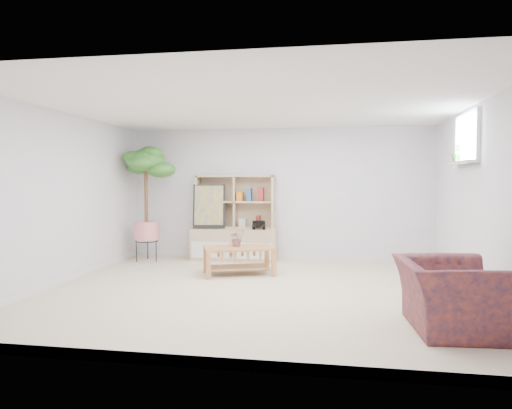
% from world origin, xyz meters
% --- Properties ---
extents(floor, '(5.50, 5.00, 0.01)m').
position_xyz_m(floor, '(0.00, 0.00, 0.00)').
color(floor, beige).
rests_on(floor, ground).
extents(ceiling, '(5.50, 5.00, 0.01)m').
position_xyz_m(ceiling, '(0.00, 0.00, 2.40)').
color(ceiling, white).
rests_on(ceiling, walls).
extents(walls, '(5.51, 5.01, 2.40)m').
position_xyz_m(walls, '(0.00, 0.00, 1.20)').
color(walls, silver).
rests_on(walls, floor).
extents(baseboard, '(5.50, 5.00, 0.10)m').
position_xyz_m(baseboard, '(0.00, 0.00, 0.05)').
color(baseboard, white).
rests_on(baseboard, floor).
extents(window, '(0.10, 0.98, 0.68)m').
position_xyz_m(window, '(2.73, 0.60, 2.00)').
color(window, silver).
rests_on(window, walls).
extents(window_sill, '(0.14, 1.00, 0.04)m').
position_xyz_m(window_sill, '(2.67, 0.60, 1.68)').
color(window_sill, white).
rests_on(window_sill, walls).
extents(storage_unit, '(1.54, 0.52, 1.54)m').
position_xyz_m(storage_unit, '(-0.77, 2.24, 0.77)').
color(storage_unit, tan).
rests_on(storage_unit, floor).
extents(poster, '(0.59, 0.22, 0.80)m').
position_xyz_m(poster, '(-1.22, 2.17, 0.98)').
color(poster, yellow).
rests_on(poster, storage_unit).
extents(toy_truck, '(0.35, 0.26, 0.17)m').
position_xyz_m(toy_truck, '(-0.30, 2.17, 0.66)').
color(toy_truck, black).
rests_on(toy_truck, storage_unit).
extents(coffee_table, '(1.18, 0.90, 0.43)m').
position_xyz_m(coffee_table, '(-0.43, 1.00, 0.22)').
color(coffee_table, '#B46D35').
rests_on(coffee_table, floor).
extents(table_plant, '(0.30, 0.28, 0.26)m').
position_xyz_m(table_plant, '(-0.46, 1.03, 0.56)').
color(table_plant, '#1F792B').
rests_on(table_plant, coffee_table).
extents(floor_tree, '(0.91, 0.91, 2.08)m').
position_xyz_m(floor_tree, '(-2.30, 1.89, 1.04)').
color(floor_tree, '#24721A').
rests_on(floor_tree, floor).
extents(armchair, '(0.97, 1.10, 0.77)m').
position_xyz_m(armchair, '(2.10, -1.23, 0.38)').
color(armchair, '#111937').
rests_on(armchair, floor).
extents(sill_plant, '(0.15, 0.13, 0.25)m').
position_xyz_m(sill_plant, '(2.67, 0.86, 1.82)').
color(sill_plant, '#24721A').
rests_on(sill_plant, window_sill).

